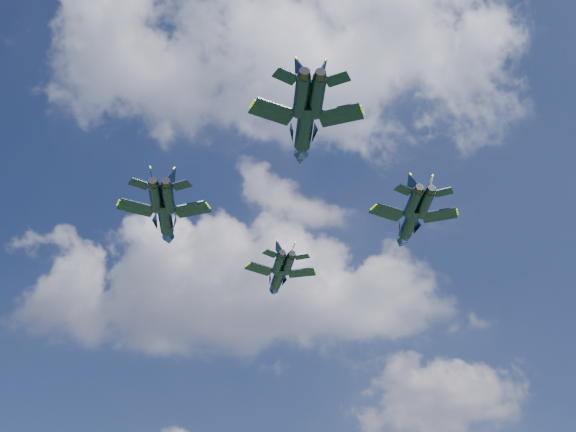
{
  "coord_description": "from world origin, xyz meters",
  "views": [
    {
      "loc": [
        2.08,
        -83.28,
        3.43
      ],
      "look_at": [
        -4.06,
        -1.13,
        58.94
      ],
      "focal_mm": 45.0,
      "sensor_mm": 36.0,
      "label": 1
    }
  ],
  "objects_px": {
    "jet_lead": "(278,278)",
    "jet_right": "(409,223)",
    "jet_left": "(166,219)",
    "jet_slot": "(304,129)"
  },
  "relations": [
    {
      "from": "jet_lead",
      "to": "jet_right",
      "type": "relative_size",
      "value": 0.89
    },
    {
      "from": "jet_left",
      "to": "jet_slot",
      "type": "height_order",
      "value": "jet_slot"
    },
    {
      "from": "jet_left",
      "to": "jet_right",
      "type": "bearing_deg",
      "value": 4.49
    },
    {
      "from": "jet_right",
      "to": "jet_slot",
      "type": "relative_size",
      "value": 0.93
    },
    {
      "from": "jet_left",
      "to": "jet_right",
      "type": "relative_size",
      "value": 0.99
    },
    {
      "from": "jet_right",
      "to": "jet_left",
      "type": "bearing_deg",
      "value": -178.05
    },
    {
      "from": "jet_lead",
      "to": "jet_slot",
      "type": "relative_size",
      "value": 0.83
    },
    {
      "from": "jet_left",
      "to": "jet_slot",
      "type": "xyz_separation_m",
      "value": [
        19.59,
        -13.98,
        2.67
      ]
    },
    {
      "from": "jet_lead",
      "to": "jet_left",
      "type": "distance_m",
      "value": 23.59
    },
    {
      "from": "jet_left",
      "to": "jet_right",
      "type": "xyz_separation_m",
      "value": [
        33.34,
        7.05,
        2.25
      ]
    }
  ]
}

